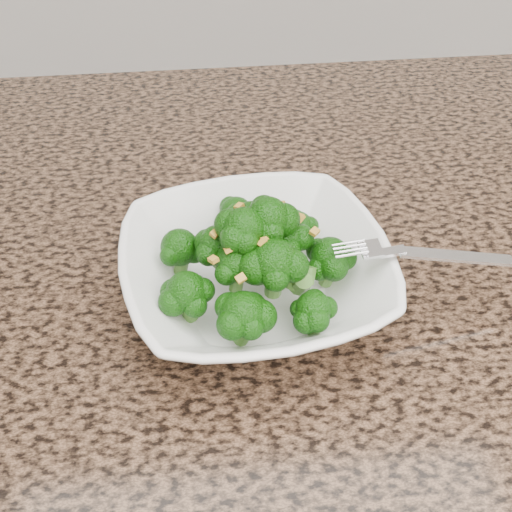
{
  "coord_description": "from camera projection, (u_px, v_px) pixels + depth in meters",
  "views": [
    {
      "loc": [
        -0.13,
        -0.08,
        1.32
      ],
      "look_at": [
        -0.08,
        0.34,
        0.95
      ],
      "focal_mm": 45.0,
      "sensor_mm": 36.0,
      "label": 1
    }
  ],
  "objects": [
    {
      "name": "fork",
      "position": [
        397.0,
        251.0,
        0.54
      ],
      "size": [
        0.18,
        0.03,
        0.01
      ],
      "primitive_type": null,
      "rotation": [
        0.0,
        0.0,
        0.02
      ],
      "color": "silver",
      "rests_on": "bowl"
    },
    {
      "name": "broccoli_pile",
      "position": [
        256.0,
        219.0,
        0.53
      ],
      "size": [
        0.21,
        0.21,
        0.07
      ],
      "primitive_type": null,
      "color": "#124D08",
      "rests_on": "bowl"
    },
    {
      "name": "bowl",
      "position": [
        256.0,
        274.0,
        0.57
      ],
      "size": [
        0.26,
        0.26,
        0.06
      ],
      "primitive_type": "imported",
      "rotation": [
        0.0,
        0.0,
        0.13
      ],
      "color": "white",
      "rests_on": "granite_counter"
    },
    {
      "name": "granite_counter",
      "position": [
        352.0,
        331.0,
        0.58
      ],
      "size": [
        1.64,
        1.04,
        0.03
      ],
      "primitive_type": "cube",
      "color": "brown",
      "rests_on": "cabinet"
    },
    {
      "name": "garlic_topping",
      "position": [
        256.0,
        182.0,
        0.5
      ],
      "size": [
        0.12,
        0.12,
        0.01
      ],
      "primitive_type": null,
      "color": "gold",
      "rests_on": "broccoli_pile"
    }
  ]
}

